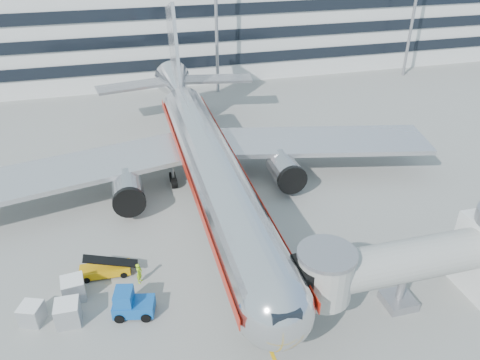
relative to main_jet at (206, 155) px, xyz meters
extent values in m
plane|color=gray|center=(0.00, -11.72, -4.23)|extent=(180.00, 180.00, 0.00)
cube|color=#E8A90C|center=(0.00, -1.72, -4.23)|extent=(0.25, 70.00, 0.01)
cylinder|color=silver|center=(0.00, -3.72, -0.03)|extent=(5.00, 36.00, 5.00)
sphere|color=silver|center=(0.00, -21.72, -0.03)|extent=(5.00, 5.00, 5.00)
cone|color=silver|center=(0.00, 19.28, 0.57)|extent=(5.00, 10.00, 5.00)
cube|color=black|center=(0.00, -23.22, 1.09)|extent=(1.80, 1.20, 0.90)
cube|color=#B7B7BC|center=(13.00, 1.78, -0.83)|extent=(24.95, 12.07, 0.50)
cube|color=#B7B7BC|center=(-13.00, 1.78, -0.83)|extent=(24.95, 12.07, 0.50)
cylinder|color=#99999E|center=(8.00, -1.72, -2.03)|extent=(3.00, 4.20, 3.00)
cylinder|color=#99999E|center=(-8.00, -1.72, -2.03)|extent=(3.00, 4.20, 3.00)
cylinder|color=black|center=(8.00, -3.72, -2.03)|extent=(3.10, 0.50, 3.10)
cylinder|color=black|center=(-8.00, -3.72, -2.03)|extent=(3.10, 0.50, 3.10)
cube|color=#B7B7BC|center=(0.00, 19.78, 4.97)|extent=(0.45, 9.39, 13.72)
cube|color=#B7B7BC|center=(5.50, 20.28, 1.17)|extent=(10.41, 4.94, 0.35)
cube|color=#B7B7BC|center=(-5.50, 20.28, 1.17)|extent=(10.41, 4.94, 0.35)
cylinder|color=gray|center=(0.00, -19.72, -3.33)|extent=(0.24, 0.24, 1.80)
cylinder|color=black|center=(0.00, -19.72, -3.78)|extent=(0.35, 0.90, 0.90)
cylinder|color=gray|center=(3.20, 2.28, -3.23)|extent=(0.30, 0.30, 2.00)
cylinder|color=gray|center=(-3.20, 2.28, -3.23)|extent=(0.30, 0.30, 2.00)
cube|color=#B71B0D|center=(2.52, -3.72, 0.27)|extent=(0.06, 38.00, 0.90)
cube|color=#B71B0D|center=(-2.52, -3.72, 0.27)|extent=(0.06, 38.00, 0.90)
cylinder|color=#A8A8A3|center=(10.50, -19.72, -0.03)|extent=(13.00, 3.00, 3.00)
cylinder|color=#A8A8A3|center=(4.20, -19.72, -0.03)|extent=(3.80, 3.80, 3.40)
cylinder|color=gray|center=(4.20, -19.72, 1.87)|extent=(4.00, 4.00, 0.30)
cube|color=black|center=(2.90, -19.72, -0.03)|extent=(1.40, 2.60, 2.60)
cylinder|color=gray|center=(10.50, -19.72, -2.63)|extent=(0.56, 0.56, 3.20)
cube|color=gray|center=(10.50, -19.72, -3.88)|extent=(2.20, 2.20, 0.70)
cylinder|color=black|center=(9.60, -19.72, -3.88)|extent=(0.35, 0.70, 0.70)
cylinder|color=black|center=(11.40, -19.72, -3.88)|extent=(0.35, 0.70, 0.70)
cube|color=silver|center=(0.00, 46.28, 3.27)|extent=(150.00, 24.00, 15.00)
cube|color=black|center=(0.00, 34.18, -0.23)|extent=(150.00, 0.30, 1.80)
cube|color=black|center=(0.00, 34.18, 3.77)|extent=(150.00, 0.30, 1.80)
cube|color=black|center=(0.00, 34.18, 7.77)|extent=(150.00, 0.30, 1.80)
cylinder|color=gray|center=(8.00, 30.28, 8.27)|extent=(0.50, 0.50, 25.00)
cylinder|color=gray|center=(42.00, 30.28, 8.27)|extent=(0.50, 0.50, 25.00)
cube|color=#D79509|center=(-10.53, -10.68, -3.74)|extent=(4.02, 1.62, 0.63)
cube|color=black|center=(-10.53, -10.68, -2.93)|extent=(4.20, 1.18, 1.38)
cylinder|color=black|center=(-11.93, -9.98, -3.96)|extent=(0.55, 0.28, 0.54)
cylinder|color=black|center=(-11.99, -11.24, -3.96)|extent=(0.55, 0.28, 0.54)
cylinder|color=black|center=(-9.06, -10.11, -3.96)|extent=(0.55, 0.28, 0.54)
cylinder|color=black|center=(-9.12, -11.37, -3.96)|extent=(0.55, 0.28, 0.54)
cube|color=#0E4DA0|center=(-8.55, -15.57, -3.56)|extent=(3.22, 2.27, 0.94)
cube|color=#0E4DA0|center=(-9.16, -15.43, -2.62)|extent=(1.57, 1.80, 1.15)
cube|color=black|center=(-9.16, -15.43, -2.25)|extent=(1.42, 1.58, 0.10)
cylinder|color=black|center=(-9.29, -14.60, -3.87)|extent=(0.78, 0.47, 0.73)
cylinder|color=black|center=(-9.64, -16.12, -3.87)|extent=(0.78, 0.47, 0.73)
cylinder|color=black|center=(-7.46, -15.01, -3.87)|extent=(0.78, 0.47, 0.73)
cylinder|color=black|center=(-7.80, -16.54, -3.87)|extent=(0.78, 0.47, 0.73)
cube|color=#ABAEB3|center=(-15.60, -14.47, -3.48)|extent=(1.89, 1.89, 1.51)
cube|color=white|center=(-15.60, -14.47, -2.71)|extent=(1.89, 1.89, 0.06)
cube|color=#ABAEB3|center=(-12.82, -12.70, -3.39)|extent=(1.80, 1.80, 1.69)
cube|color=white|center=(-12.82, -12.70, -2.53)|extent=(1.80, 1.80, 0.06)
cube|color=#ABAEB3|center=(-13.10, -15.18, -3.38)|extent=(1.71, 1.71, 1.72)
cube|color=white|center=(-13.10, -15.18, -2.50)|extent=(1.71, 1.71, 0.06)
imported|color=#ABE117|center=(-7.90, -12.24, -3.35)|extent=(0.66, 0.76, 1.77)
camera|label=1|loc=(-7.55, -41.45, 21.27)|focal=35.00mm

